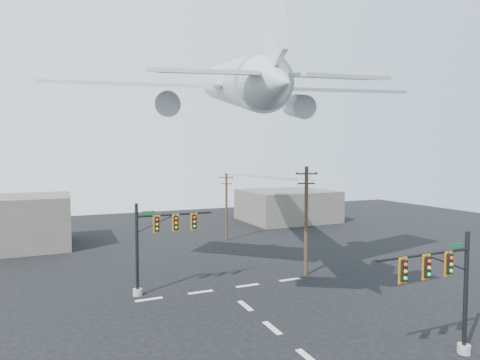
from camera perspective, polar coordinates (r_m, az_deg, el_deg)
name	(u,v)px	position (r m, az deg, el deg)	size (l,w,h in m)	color
ground	(308,358)	(23.14, 9.70, -23.68)	(120.00, 120.00, 0.00)	black
lane_markings	(262,320)	(27.33, 3.20, -19.23)	(14.00, 21.20, 0.01)	silver
signal_mast_near	(446,289)	(23.73, 27.26, -13.59)	(6.47, 0.72, 6.59)	gray
signal_mast_far	(157,242)	(31.66, -11.77, -8.69)	(6.25, 0.77, 7.02)	gray
utility_pole_a	(306,219)	(35.93, 9.39, -5.45)	(1.87, 0.75, 9.67)	#44311D
utility_pole_b	(226,205)	(50.45, -1.94, -3.61)	(1.67, 0.61, 8.48)	#44311D
power_lines	(259,177)	(42.65, 2.77, 0.50)	(2.57, 16.79, 0.03)	black
airliner	(235,84)	(34.32, -0.77, 13.51)	(29.87, 31.96, 8.99)	silver
building_right	(287,206)	(66.72, 6.71, -3.63)	(14.00, 12.00, 5.00)	#615C55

